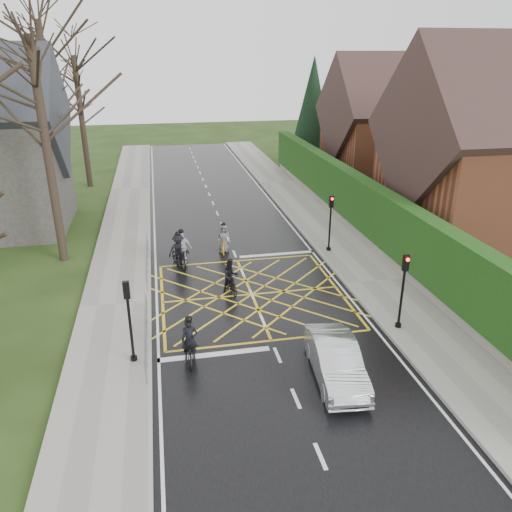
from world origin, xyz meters
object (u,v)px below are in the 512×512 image
object	(u,v)px
cyclist_rear	(190,347)
cyclist_mid	(179,253)
cyclist_back	(231,280)
car	(336,361)
cyclist_lead	(224,242)
cyclist_front	(182,251)

from	to	relation	value
cyclist_rear	cyclist_mid	size ratio (longest dim) A/B	0.90
cyclist_back	car	distance (m)	7.55
cyclist_mid	cyclist_lead	bearing A→B (deg)	12.78
cyclist_lead	cyclist_front	bearing A→B (deg)	-141.82
car	cyclist_lead	bearing A→B (deg)	105.23
cyclist_rear	cyclist_lead	size ratio (longest dim) A/B	1.00
cyclist_mid	cyclist_front	size ratio (longest dim) A/B	1.03
cyclist_lead	car	xyz separation A→B (m)	(2.10, -12.11, 0.09)
cyclist_mid	cyclist_lead	world-z (taller)	cyclist_mid
cyclist_lead	car	world-z (taller)	cyclist_lead
cyclist_back	cyclist_lead	xyz separation A→B (m)	(0.38, 4.98, -0.04)
cyclist_mid	cyclist_lead	xyz separation A→B (m)	(2.53, 1.46, -0.09)
cyclist_rear	cyclist_lead	xyz separation A→B (m)	(2.61, 10.14, 0.01)
cyclist_mid	car	bearing A→B (deg)	-83.81
cyclist_rear	cyclist_mid	bearing A→B (deg)	90.60
car	cyclist_back	bearing A→B (deg)	114.56
cyclist_rear	cyclist_back	bearing A→B (deg)	67.74
cyclist_rear	car	world-z (taller)	cyclist_rear
cyclist_mid	cyclist_lead	size ratio (longest dim) A/B	1.11
cyclist_back	cyclist_mid	world-z (taller)	cyclist_mid
cyclist_mid	car	world-z (taller)	cyclist_mid
cyclist_back	cyclist_lead	bearing A→B (deg)	75.90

